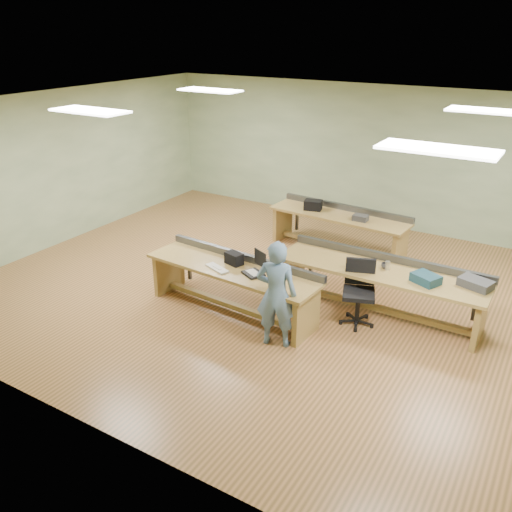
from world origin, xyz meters
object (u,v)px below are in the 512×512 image
Objects in this scene: mug at (385,266)px; workbench_mid at (381,280)px; camera_bag at (234,258)px; person at (276,294)px; drinks_can at (387,265)px; task_chair at (358,301)px; parts_bin_teal at (426,279)px; workbench_back at (339,224)px; laptop_base at (253,274)px; workbench_front at (233,278)px; parts_bin_grey at (476,283)px.

workbench_mid is at bearing -135.23° from mug.
mug is at bearing 42.41° from camera_bag.
person reaches higher than mug.
task_chair is at bearing -118.55° from drinks_can.
person is at bearing -120.23° from workbench_mid.
parts_bin_teal is 2.77× the size of drinks_can.
camera_bag is 0.28× the size of task_chair.
workbench_back is 2.58m from drinks_can.
drinks_can reaches higher than parts_bin_teal.
laptop_base is at bearing -143.74° from drinks_can.
workbench_back is at bearing -97.12° from person.
task_chair is at bearing -111.04° from workbench_mid.
laptop_base is at bearing -142.58° from mug.
workbench_back is at bearing 136.04° from parts_bin_teal.
task_chair is 0.70m from drinks_can.
drinks_can is (2.08, 1.02, -0.02)m from camera_bag.
parts_bin_teal is at bearing -0.66° from task_chair.
laptop_base is at bearing -50.25° from person.
laptop_base is 2.02m from drinks_can.
workbench_front is 1.15m from person.
drinks_can reaches higher than workbench_back.
parts_bin_teal is 0.68m from mug.
laptop_base is 2.24× the size of drinks_can.
workbench_front and workbench_back have the same top height.
camera_bag reaches higher than mug.
parts_bin_grey is at bearing 2.21° from mug.
workbench_front is 10.72× the size of camera_bag.
workbench_back is 3.65m from person.
task_chair reaches higher than mug.
camera_bag is 2.02× the size of drinks_can.
mug is 0.85× the size of drinks_can.
drinks_can reaches higher than mug.
camera_bag is (-1.07, 0.58, 0.07)m from person.
task_chair is 7.29× the size of drinks_can.
parts_bin_grey is (3.28, 1.18, 0.25)m from workbench_front.
workbench_back is 2.86× the size of task_chair.
workbench_front is at bearing -160.02° from parts_bin_teal.
laptop_base is at bearing -172.23° from task_chair.
person reaches higher than task_chair.
task_chair is 2.21× the size of parts_bin_grey.
drinks_can is (1.01, 1.60, 0.04)m from person.
parts_bin_grey is 3.85× the size of mug.
camera_bag is at bearing -153.21° from workbench_mid.
drinks_can is at bearing 32.70° from workbench_front.
parts_bin_grey is 1.25m from drinks_can.
person reaches higher than workbench_back.
camera_bag reaches higher than drinks_can.
workbench_back is at bearing 146.08° from parts_bin_grey.
workbench_back is 24.43× the size of mug.
person is 1.89m from drinks_can.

